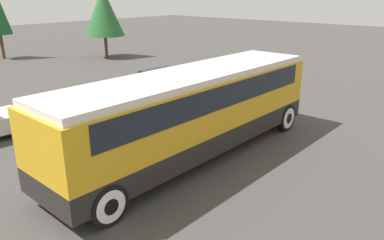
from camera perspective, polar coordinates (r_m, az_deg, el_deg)
The scene contains 5 objects.
ground_plane at distance 13.63m, azimuth 0.00°, elevation -5.56°, with size 120.00×120.00×0.00m, color #423F3D.
tour_bus at distance 13.02m, azimuth 0.28°, elevation 2.13°, with size 11.24×2.69×3.11m.
parked_car_mid at distance 21.73m, azimuth -4.26°, elevation 5.82°, with size 4.40×1.84×1.45m.
parked_car_far at distance 16.51m, azimuth -14.04°, elevation 0.82°, with size 4.39×1.82×1.36m.
tree_left at distance 34.79m, azimuth -13.34°, elevation 15.79°, with size 3.44×3.44×6.08m.
Camera 1 is at (-9.25, -8.25, 5.67)m, focal length 35.00 mm.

